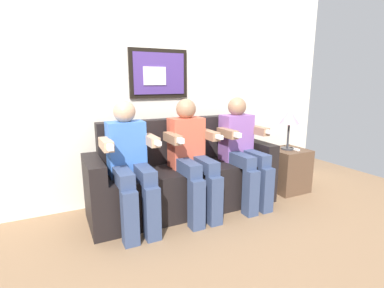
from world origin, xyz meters
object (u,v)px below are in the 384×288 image
(person_on_right, at_px, (243,147))
(spare_remote_on_table, at_px, (294,149))
(table_lamp, at_px, (289,119))
(person_on_left, at_px, (130,161))
(couch, at_px, (184,178))
(person_in_middle, at_px, (192,154))
(side_table_right, at_px, (287,170))

(person_on_right, height_order, spare_remote_on_table, person_on_right)
(table_lamp, bearing_deg, person_on_right, -174.63)
(person_on_right, distance_m, spare_remote_on_table, 0.75)
(table_lamp, bearing_deg, person_on_left, -178.02)
(couch, relative_size, person_on_right, 1.70)
(person_on_left, xyz_separation_m, spare_remote_on_table, (1.91, 0.01, -0.10))
(couch, bearing_deg, person_in_middle, -90.02)
(couch, height_order, person_on_left, person_on_left)
(person_on_left, xyz_separation_m, person_in_middle, (0.58, 0.00, 0.00))
(couch, xyz_separation_m, person_on_right, (0.58, -0.17, 0.29))
(person_in_middle, xyz_separation_m, side_table_right, (1.29, 0.06, -0.36))
(person_on_right, xyz_separation_m, spare_remote_on_table, (0.74, 0.01, -0.10))
(person_on_left, bearing_deg, spare_remote_on_table, 0.23)
(spare_remote_on_table, bearing_deg, person_on_left, -179.77)
(person_on_left, distance_m, spare_remote_on_table, 1.91)
(person_on_left, height_order, person_on_right, same)
(person_on_left, distance_m, table_lamp, 1.87)
(person_on_left, distance_m, side_table_right, 1.91)
(spare_remote_on_table, bearing_deg, side_table_right, 120.39)
(person_in_middle, bearing_deg, side_table_right, 2.72)
(table_lamp, bearing_deg, side_table_right, -6.34)
(couch, height_order, table_lamp, table_lamp)
(person_in_middle, bearing_deg, couch, 89.98)
(couch, relative_size, spare_remote_on_table, 14.49)
(person_on_left, height_order, table_lamp, person_on_left)
(person_on_left, bearing_deg, person_on_right, 0.00)
(person_in_middle, distance_m, table_lamp, 1.29)
(side_table_right, distance_m, table_lamp, 0.61)
(person_on_right, bearing_deg, table_lamp, 5.37)
(side_table_right, xyz_separation_m, spare_remote_on_table, (0.03, -0.05, 0.26))
(couch, bearing_deg, spare_remote_on_table, -6.87)
(couch, distance_m, side_table_right, 1.30)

